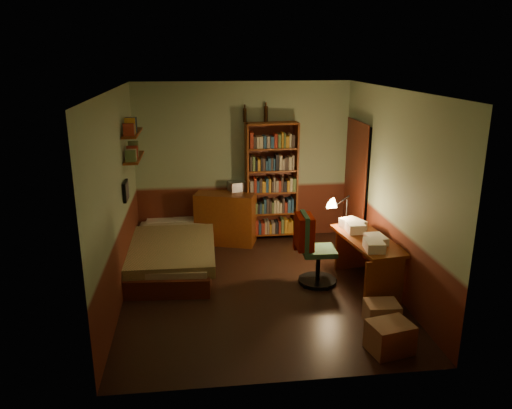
{
  "coord_description": "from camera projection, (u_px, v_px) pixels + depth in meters",
  "views": [
    {
      "loc": [
        -0.77,
        -6.01,
        3.02
      ],
      "look_at": [
        0.0,
        0.25,
        1.1
      ],
      "focal_mm": 35.0,
      "sensor_mm": 36.0,
      "label": 1
    }
  ],
  "objects": [
    {
      "name": "office_chair",
      "position": [
        318.0,
        254.0,
        6.72
      ],
      "size": [
        0.44,
        0.39,
        0.85
      ],
      "primitive_type": "cube",
      "rotation": [
        0.0,
        0.0,
        -0.03
      ],
      "color": "#335D3F",
      "rests_on": "ground"
    },
    {
      "name": "mini_stereo",
      "position": [
        238.0,
        186.0,
        8.19
      ],
      "size": [
        0.33,
        0.29,
        0.15
      ],
      "primitive_type": "cube",
      "rotation": [
        0.0,
        0.0,
        0.3
      ],
      "color": "#B2B2B7",
      "rests_on": "dresser"
    },
    {
      "name": "red_jacket",
      "position": [
        304.0,
        208.0,
        6.53
      ],
      "size": [
        0.32,
        0.43,
        0.45
      ],
      "primitive_type": "cube",
      "rotation": [
        0.0,
        0.0,
        0.31
      ],
      "color": "#971300",
      "rests_on": "office_chair"
    },
    {
      "name": "cardboard_box_a",
      "position": [
        390.0,
        337.0,
        5.23
      ],
      "size": [
        0.5,
        0.43,
        0.33
      ],
      "primitive_type": "cube",
      "rotation": [
        0.0,
        0.0,
        0.21
      ],
      "color": "#896448",
      "rests_on": "ground"
    },
    {
      "name": "bed",
      "position": [
        170.0,
        243.0,
        7.36
      ],
      "size": [
        1.37,
        2.35,
        0.67
      ],
      "primitive_type": "cube",
      "rotation": [
        0.0,
        0.0,
        -0.07
      ],
      "color": "olive",
      "rests_on": "ground"
    },
    {
      "name": "wall_shelf_lower",
      "position": [
        134.0,
        158.0,
        7.07
      ],
      "size": [
        0.2,
        0.9,
        0.03
      ],
      "primitive_type": "cube",
      "color": "#692F10",
      "rests_on": "wall_left"
    },
    {
      "name": "framed_picture",
      "position": [
        126.0,
        191.0,
        6.68
      ],
      "size": [
        0.04,
        0.32,
        0.26
      ],
      "primitive_type": "cube",
      "color": "black",
      "rests_on": "wall_left"
    },
    {
      "name": "wall_right",
      "position": [
        392.0,
        191.0,
        6.5
      ],
      "size": [
        0.02,
        4.0,
        2.6
      ],
      "primitive_type": "cube",
      "color": "#8CA27C",
      "rests_on": "ground"
    },
    {
      "name": "paper_stack",
      "position": [
        353.0,
        224.0,
        6.87
      ],
      "size": [
        0.35,
        0.39,
        0.13
      ],
      "primitive_type": "cube",
      "rotation": [
        0.0,
        0.0,
        0.41
      ],
      "color": "silver",
      "rests_on": "desk"
    },
    {
      "name": "bottle_right",
      "position": [
        266.0,
        114.0,
        7.97
      ],
      "size": [
        0.08,
        0.08,
        0.24
      ],
      "primitive_type": "cylinder",
      "rotation": [
        0.0,
        0.0,
        -0.17
      ],
      "color": "black",
      "rests_on": "bookshelf"
    },
    {
      "name": "floor",
      "position": [
        258.0,
        289.0,
        6.68
      ],
      "size": [
        3.5,
        4.0,
        0.02
      ],
      "primitive_type": "cube",
      "color": "black",
      "rests_on": "ground"
    },
    {
      "name": "door_trim",
      "position": [
        354.0,
        187.0,
        7.82
      ],
      "size": [
        0.02,
        0.98,
        2.08
      ],
      "primitive_type": "cube",
      "color": "#471A0F",
      "rests_on": "ground"
    },
    {
      "name": "cardboard_box_b",
      "position": [
        382.0,
        313.0,
        5.78
      ],
      "size": [
        0.39,
        0.33,
        0.27
      ],
      "primitive_type": "cube",
      "rotation": [
        0.0,
        0.0,
        -0.06
      ],
      "color": "#896448",
      "rests_on": "ground"
    },
    {
      "name": "ceiling",
      "position": [
        259.0,
        89.0,
        5.92
      ],
      "size": [
        3.5,
        4.0,
        0.02
      ],
      "primitive_type": "cube",
      "color": "silver",
      "rests_on": "wall_back"
    },
    {
      "name": "dresser",
      "position": [
        226.0,
        218.0,
        8.19
      ],
      "size": [
        1.05,
        0.74,
        0.85
      ],
      "primitive_type": "cube",
      "rotation": [
        0.0,
        0.0,
        -0.3
      ],
      "color": "#692F10",
      "rests_on": "ground"
    },
    {
      "name": "wall_front",
      "position": [
        287.0,
        257.0,
        4.39
      ],
      "size": [
        3.5,
        0.02,
        2.6
      ],
      "primitive_type": "cube",
      "color": "#8CA27C",
      "rests_on": "ground"
    },
    {
      "name": "wall_shelf_upper",
      "position": [
        132.0,
        133.0,
        6.96
      ],
      "size": [
        0.2,
        0.9,
        0.03
      ],
      "primitive_type": "cube",
      "color": "#692F10",
      "rests_on": "wall_left"
    },
    {
      "name": "wall_back",
      "position": [
        243.0,
        162.0,
        8.21
      ],
      "size": [
        3.5,
        0.02,
        2.6
      ],
      "primitive_type": "cube",
      "color": "#8CA27C",
      "rests_on": "ground"
    },
    {
      "name": "bookshelf",
      "position": [
        271.0,
        182.0,
        8.2
      ],
      "size": [
        0.86,
        0.32,
        1.96
      ],
      "primitive_type": "cube",
      "rotation": [
        0.0,
        0.0,
        0.07
      ],
      "color": "#692F10",
      "rests_on": "ground"
    },
    {
      "name": "bottle_left",
      "position": [
        245.0,
        115.0,
        7.94
      ],
      "size": [
        0.07,
        0.07,
        0.22
      ],
      "primitive_type": "cylinder",
      "rotation": [
        0.0,
        0.0,
        -0.26
      ],
      "color": "black",
      "rests_on": "bookshelf"
    },
    {
      "name": "desk",
      "position": [
        367.0,
        263.0,
        6.62
      ],
      "size": [
        0.71,
        1.36,
        0.69
      ],
      "primitive_type": "cube",
      "rotation": [
        0.0,
        0.0,
        0.14
      ],
      "color": "#692F10",
      "rests_on": "ground"
    },
    {
      "name": "desk_lamp",
      "position": [
        347.0,
        206.0,
        7.05
      ],
      "size": [
        0.19,
        0.19,
        0.52
      ],
      "primitive_type": "cone",
      "rotation": [
        0.0,
        0.0,
        -0.27
      ],
      "color": "black",
      "rests_on": "desk"
    },
    {
      "name": "doorway",
      "position": [
        357.0,
        187.0,
        7.82
      ],
      "size": [
        0.06,
        0.9,
        2.0
      ],
      "primitive_type": "cube",
      "color": "black",
      "rests_on": "ground"
    },
    {
      "name": "wall_left",
      "position": [
        116.0,
        200.0,
        6.1
      ],
      "size": [
        0.02,
        4.0,
        2.6
      ],
      "primitive_type": "cube",
      "color": "#8CA27C",
      "rests_on": "ground"
    }
  ]
}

